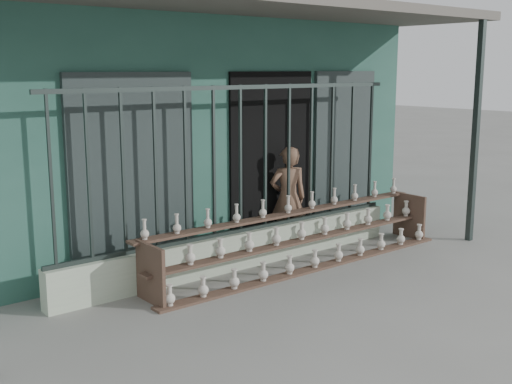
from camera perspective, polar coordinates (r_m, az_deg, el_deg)
ground at (r=7.13m, az=5.11°, el=-9.11°), size 60.00×60.00×0.00m
workshop_building at (r=10.20m, az=-11.50°, el=6.12°), size 7.40×6.60×3.21m
parapet_wall at (r=8.00m, az=-1.35°, el=-5.14°), size 5.00×0.20×0.45m
security_fence at (r=7.76m, az=-1.39°, el=2.86°), size 5.00×0.04×1.80m
shelf_rack at (r=8.06m, az=4.11°, el=-4.05°), size 4.50×0.68×0.85m
elderly_woman at (r=8.70m, az=2.86°, el=-0.56°), size 0.61×0.51×1.42m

